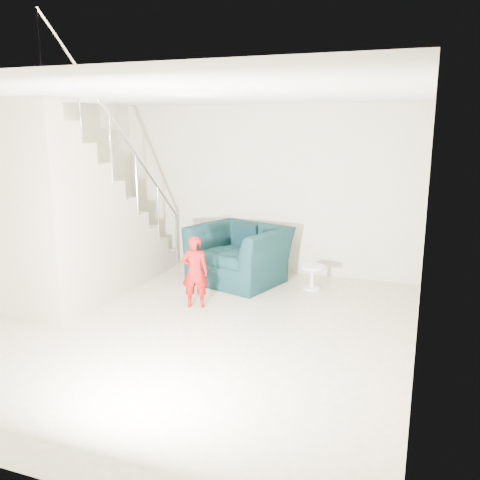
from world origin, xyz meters
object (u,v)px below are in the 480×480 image
armchair (239,254)px  staircase (79,231)px  side_table (312,273)px  toddler (195,272)px

armchair → staircase: 2.39m
side_table → staircase: size_ratio=0.10×
toddler → staircase: (-1.69, -0.16, 0.46)m
toddler → side_table: size_ratio=2.70×
toddler → armchair: bearing=-113.9°
toddler → side_table: bearing=-152.2°
armchair → side_table: bearing=17.9°
armchair → staircase: (-1.85, -1.43, 0.51)m
armchair → toddler: toddler is taller
staircase → armchair: bearing=37.7°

